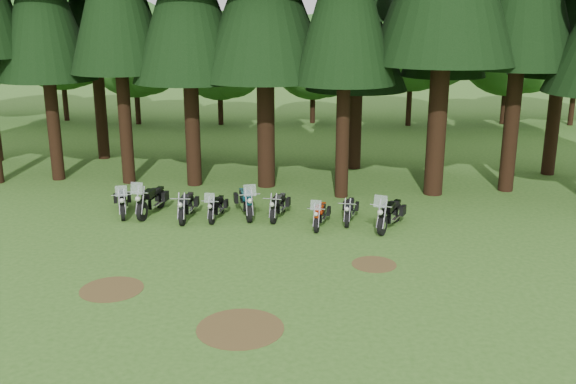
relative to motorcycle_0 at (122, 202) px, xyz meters
name	(u,v)px	position (x,y,z in m)	size (l,w,h in m)	color
ground	(228,266)	(4.98, -4.81, -0.48)	(120.00, 120.00, 0.00)	#315E1D
decid_1	(63,37)	(-11.01, 20.96, 5.35)	(7.91, 7.69, 9.88)	black
decid_2	(138,52)	(-5.45, 19.97, 4.48)	(6.72, 6.53, 8.40)	black
decid_3	(223,58)	(0.27, 20.32, 4.03)	(6.12, 5.95, 7.65)	black
decid_4	(317,60)	(6.56, 21.52, 3.89)	(5.93, 5.76, 7.41)	black
decid_5	(419,32)	(13.27, 20.91, 5.75)	(8.45, 8.21, 10.56)	black
decid_6	(515,48)	(19.83, 22.20, 4.72)	(7.06, 6.86, 8.82)	black
dirt_patch_0	(112,289)	(1.98, -6.81, -0.47)	(1.80, 1.80, 0.01)	#4C3D1E
dirt_patch_1	(374,264)	(9.48, -4.31, -0.47)	(1.40, 1.40, 0.01)	#4C3D1E
dirt_patch_2	(240,328)	(5.98, -8.81, -0.47)	(2.20, 2.20, 0.01)	#4C3D1E
motorcycle_0	(122,202)	(0.00, 0.00, 0.00)	(1.01, 2.23, 1.43)	black
motorcycle_1	(151,201)	(1.10, 0.14, 0.05)	(0.63, 2.52, 1.58)	black
motorcycle_2	(187,207)	(2.60, -0.31, -0.01)	(0.35, 2.28, 0.93)	black
motorcycle_3	(216,208)	(3.72, -0.21, -0.05)	(0.41, 2.03, 1.27)	black
motorcycle_4	(246,203)	(4.77, 0.26, 0.04)	(1.00, 2.42, 1.54)	black
motorcycle_5	(278,206)	(6.04, 0.13, -0.04)	(0.42, 2.13, 0.87)	black
motorcycle_6	(320,215)	(7.66, -0.80, -0.05)	(0.51, 2.04, 1.28)	black
motorcycle_7	(349,211)	(8.73, -0.11, -0.06)	(0.37, 2.02, 0.82)	black
motorcycle_8	(390,215)	(10.18, -0.78, 0.04)	(1.17, 2.38, 1.54)	black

